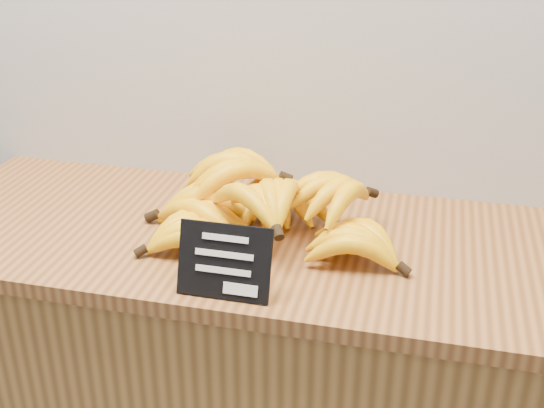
{
  "coord_description": "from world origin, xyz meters",
  "views": [
    {
      "loc": [
        0.15,
        1.62,
        1.55
      ],
      "look_at": [
        -0.11,
        2.7,
        1.02
      ],
      "focal_mm": 45.0,
      "sensor_mm": 36.0,
      "label": 1
    }
  ],
  "objects": [
    {
      "name": "counter_top",
      "position": [
        -0.11,
        2.75,
        0.92
      ],
      "size": [
        1.46,
        0.54,
        0.03
      ],
      "primitive_type": "cube",
      "color": "#935D2D",
      "rests_on": "counter"
    },
    {
      "name": "chalkboard_sign",
      "position": [
        -0.15,
        2.53,
        0.99
      ],
      "size": [
        0.16,
        0.05,
        0.12
      ],
      "primitive_type": "cube",
      "rotation": [
        -0.33,
        0.0,
        0.0
      ],
      "color": "black",
      "rests_on": "counter_top"
    },
    {
      "name": "banana_pile",
      "position": [
        -0.14,
        2.76,
        0.99
      ],
      "size": [
        0.51,
        0.37,
        0.12
      ],
      "color": "yellow",
      "rests_on": "counter_top"
    }
  ]
}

